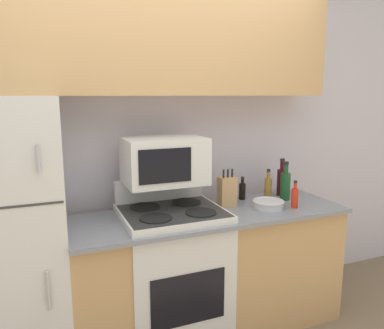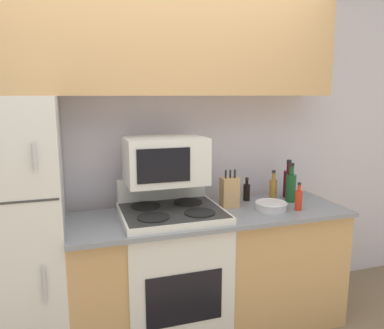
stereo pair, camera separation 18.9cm
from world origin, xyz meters
name	(u,v)px [view 2 (the right image)]	position (x,y,z in m)	size (l,w,h in m)	color
wall_back	(152,151)	(0.00, 0.73, 1.27)	(8.00, 0.05, 2.55)	silver
lower_cabinets	(211,271)	(0.32, 0.29, 0.45)	(1.94, 0.63, 0.89)	tan
refrigerator	(10,236)	(-0.97, 0.35, 0.84)	(0.64, 0.72, 1.69)	silver
upper_cabinets	(156,42)	(0.00, 0.53, 2.04)	(2.58, 0.36, 0.71)	tan
stove	(172,272)	(0.03, 0.28, 0.49)	(0.68, 0.61, 1.10)	silver
microwave	(165,160)	(0.02, 0.38, 1.26)	(0.54, 0.38, 0.31)	silver
knife_block	(229,192)	(0.49, 0.37, 1.00)	(0.13, 0.09, 0.28)	tan
bowl	(271,206)	(0.74, 0.21, 0.92)	(0.23, 0.23, 0.06)	silver
bottle_soy_sauce	(247,191)	(0.68, 0.48, 0.96)	(0.05, 0.05, 0.18)	black
bottle_wine_red	(288,182)	(1.04, 0.47, 1.01)	(0.08, 0.08, 0.30)	#470F19
bottle_hot_sauce	(299,199)	(0.92, 0.14, 0.97)	(0.05, 0.05, 0.20)	red
bottle_vinegar	(273,189)	(0.87, 0.40, 0.99)	(0.06, 0.06, 0.24)	olive
bottle_wine_green	(291,187)	(0.99, 0.35, 1.01)	(0.08, 0.08, 0.30)	#194C23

